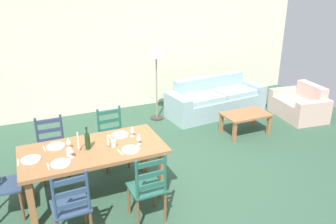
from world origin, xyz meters
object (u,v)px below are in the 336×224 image
at_px(dining_chair_near_right, 148,188).
at_px(dining_chair_far_right, 112,138).
at_px(dining_chair_near_left, 71,206).
at_px(standing_lamp, 156,55).
at_px(wine_glass_far_right, 132,129).
at_px(wine_glass_near_right, 139,137).
at_px(armchair_upholstered, 301,106).
at_px(coffee_table, 246,117).
at_px(dining_chair_far_left, 52,149).
at_px(coffee_cup_primary, 114,143).
at_px(coffee_cup_secondary, 69,153).
at_px(wine_bottle, 87,141).
at_px(wine_glass_near_left, 71,150).
at_px(dining_table, 93,154).
at_px(couch, 215,100).
at_px(wine_glass_far_left, 68,141).
at_px(dining_chair_head_west, 0,184).

xyz_separation_m(dining_chair_near_right, dining_chair_far_right, (-0.03, 1.56, 0.00)).
distance_m(dining_chair_near_left, dining_chair_near_right, 0.92).
bearing_deg(standing_lamp, wine_glass_far_right, -120.08).
bearing_deg(wine_glass_near_right, armchair_upholstered, 16.79).
height_order(coffee_table, standing_lamp, standing_lamp).
bearing_deg(dining_chair_near_left, coffee_table, 24.95).
relative_size(wine_glass_near_right, standing_lamp, 0.10).
relative_size(dining_chair_near_right, dining_chair_far_left, 1.00).
relative_size(dining_chair_far_right, standing_lamp, 0.59).
distance_m(dining_chair_far_left, coffee_cup_primary, 1.16).
xyz_separation_m(wine_glass_near_right, armchair_upholstered, (4.21, 1.27, -0.61)).
bearing_deg(coffee_cup_primary, coffee_cup_secondary, -178.19).
bearing_deg(standing_lamp, dining_chair_near_right, -113.90).
bearing_deg(wine_bottle, wine_glass_near_left, -148.13).
bearing_deg(wine_glass_near_left, coffee_cup_secondary, 110.15).
xyz_separation_m(dining_chair_near_left, dining_chair_far_left, (-0.04, 1.55, 0.00)).
relative_size(dining_table, dining_chair_far_left, 1.98).
relative_size(dining_chair_near_right, wine_glass_far_right, 5.96).
height_order(dining_table, couch, couch).
bearing_deg(couch, armchair_upholstered, -30.94).
bearing_deg(dining_table, coffee_cup_secondary, -166.88).
relative_size(coffee_table, standing_lamp, 0.55).
distance_m(dining_chair_near_left, coffee_cup_secondary, 0.78).
height_order(dining_table, wine_glass_near_right, wine_glass_near_right).
bearing_deg(dining_chair_far_right, couch, 26.10).
relative_size(wine_glass_near_right, wine_glass_far_left, 1.00).
height_order(dining_table, wine_glass_far_left, wine_glass_far_left).
bearing_deg(dining_chair_head_west, dining_chair_near_right, -26.17).
bearing_deg(dining_chair_far_left, standing_lamp, 33.25).
distance_m(dining_chair_near_right, armchair_upholstered, 4.74).
bearing_deg(dining_table, coffee_table, 15.84).
relative_size(dining_chair_near_left, wine_glass_near_right, 5.96).
height_order(dining_chair_near_left, dining_chair_far_left, same).
distance_m(dining_chair_far_left, coffee_table, 3.63).
xyz_separation_m(dining_chair_far_right, armchair_upholstered, (4.36, 0.37, -0.23)).
relative_size(wine_bottle, wine_glass_far_left, 1.96).
height_order(dining_table, dining_chair_head_west, dining_chair_head_west).
distance_m(dining_chair_near_right, wine_glass_far_right, 1.01).
height_order(dining_chair_head_west, wine_glass_far_left, dining_chair_head_west).
xyz_separation_m(dining_chair_far_left, dining_chair_far_right, (0.93, -0.00, 0.00)).
xyz_separation_m(dining_chair_near_right, couch, (2.71, 2.89, -0.19)).
distance_m(wine_bottle, wine_glass_near_right, 0.68).
relative_size(dining_chair_far_left, wine_bottle, 3.04).
bearing_deg(dining_table, dining_chair_far_right, 59.23).
relative_size(dining_chair_far_left, wine_glass_near_right, 5.96).
bearing_deg(dining_table, standing_lamp, 51.14).
bearing_deg(wine_glass_far_right, dining_table, -166.64).
height_order(dining_chair_near_left, dining_chair_far_right, same).
bearing_deg(dining_chair_near_left, dining_chair_far_right, 59.95).
height_order(dining_chair_head_west, armchair_upholstered, dining_chair_head_west).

